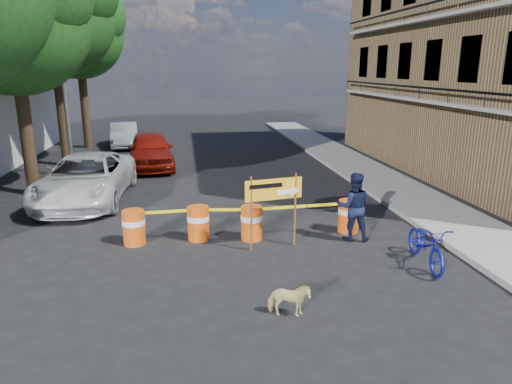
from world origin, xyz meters
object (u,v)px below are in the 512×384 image
object	(u,v)px
pedestrian	(354,207)
suv_white	(86,179)
barrel_mid_left	(198,222)
barrel_mid_right	(252,222)
sedan_silver	(124,135)
dog	(289,300)
sedan_red	(151,150)
barrel_far_left	(134,227)
bicycle	(428,225)
detour_sign	(281,194)
barrel_far_right	(348,215)

from	to	relation	value
pedestrian	suv_white	bearing A→B (deg)	-19.11
barrel_mid_left	suv_white	bearing A→B (deg)	130.58
barrel_mid_right	pedestrian	distance (m)	2.68
barrel_mid_left	sedan_silver	bearing A→B (deg)	103.41
dog	suv_white	size ratio (longest dim) A/B	0.14
sedan_red	barrel_far_left	bearing A→B (deg)	-94.50
bicycle	dog	world-z (taller)	bicycle
detour_sign	suv_white	xyz separation A→B (m)	(-5.63, 5.07, -0.61)
detour_sign	pedestrian	world-z (taller)	detour_sign
dog	sedan_silver	world-z (taller)	sedan_silver
barrel_far_left	dog	distance (m)	5.13
suv_white	sedan_red	world-z (taller)	sedan_red
barrel_far_right	sedan_silver	world-z (taller)	sedan_silver
barrel_far_left	detour_sign	distance (m)	3.86
bicycle	suv_white	world-z (taller)	bicycle
barrel_far_right	bicycle	world-z (taller)	bicycle
bicycle	suv_white	xyz separation A→B (m)	(-8.69, 6.63, -0.19)
detour_sign	sedan_silver	world-z (taller)	detour_sign
sedan_red	suv_white	bearing A→B (deg)	-114.74
barrel_mid_left	sedan_red	distance (m)	9.57
barrel_mid_right	pedestrian	xyz separation A→B (m)	(2.61, -0.44, 0.43)
barrel_mid_right	barrel_far_right	bearing A→B (deg)	3.25
barrel_far_left	barrel_mid_right	size ratio (longest dim) A/B	1.00
pedestrian	sedan_silver	world-z (taller)	pedestrian
barrel_far_left	sedan_red	world-z (taller)	sedan_red
bicycle	sedan_red	world-z (taller)	bicycle
detour_sign	barrel_far_right	bearing A→B (deg)	11.16
barrel_mid_left	barrel_mid_right	size ratio (longest dim) A/B	1.00
suv_white	sedan_red	size ratio (longest dim) A/B	1.19
dog	sedan_red	xyz separation A→B (m)	(-3.29, 13.53, 0.48)
barrel_far_left	suv_white	xyz separation A→B (m)	(-1.97, 4.28, 0.31)
detour_sign	bicycle	distance (m)	3.46
barrel_mid_left	barrel_far_right	world-z (taller)	same
barrel_far_left	sedan_silver	xyz separation A→B (m)	(-2.03, 15.43, 0.21)
barrel_mid_left	sedan_silver	world-z (taller)	sedan_silver
barrel_mid_left	barrel_mid_right	distance (m)	1.40
barrel_mid_left	detour_sign	xyz separation A→B (m)	(2.03, -0.86, 0.92)
barrel_far_right	sedan_red	xyz separation A→B (m)	(-5.90, 9.43, 0.33)
bicycle	dog	xyz separation A→B (m)	(-3.59, -1.72, -0.64)
barrel_mid_right	sedan_red	bearing A→B (deg)	108.38
detour_sign	sedan_red	bearing A→B (deg)	100.18
dog	barrel_mid_right	bearing A→B (deg)	14.55
barrel_mid_left	suv_white	size ratio (longest dim) A/B	0.16
barrel_mid_right	sedan_silver	size ratio (longest dim) A/B	0.22
suv_white	barrel_far_left	bearing A→B (deg)	-61.86
sedan_silver	barrel_far_left	bearing A→B (deg)	-89.28
barrel_mid_right	detour_sign	xyz separation A→B (m)	(0.64, -0.66, 0.92)
pedestrian	sedan_red	size ratio (longest dim) A/B	0.38
barrel_far_right	barrel_mid_left	bearing A→B (deg)	179.42
pedestrian	dog	xyz separation A→B (m)	(-2.51, -3.50, -0.58)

